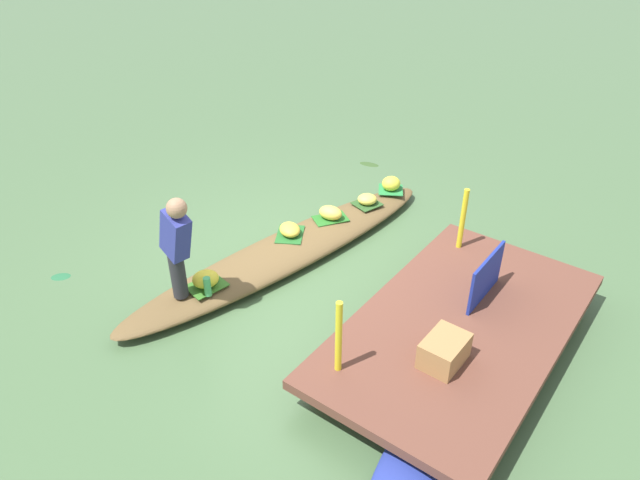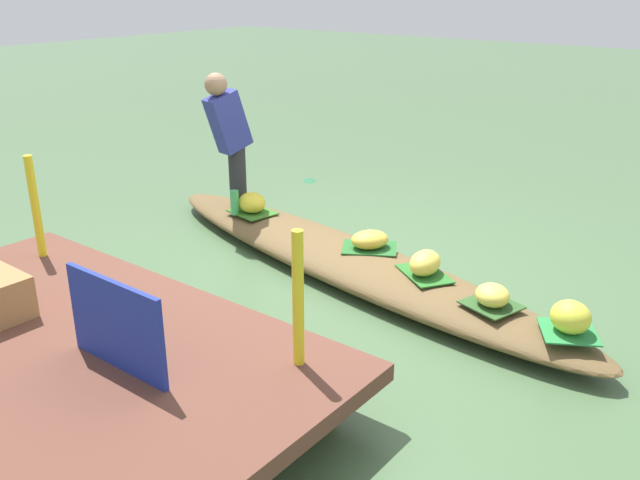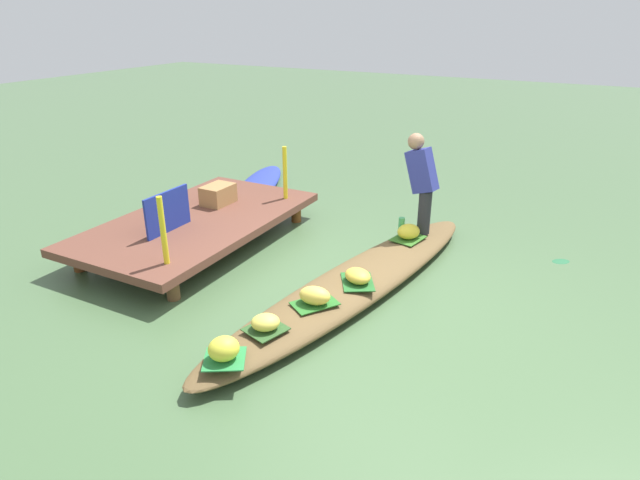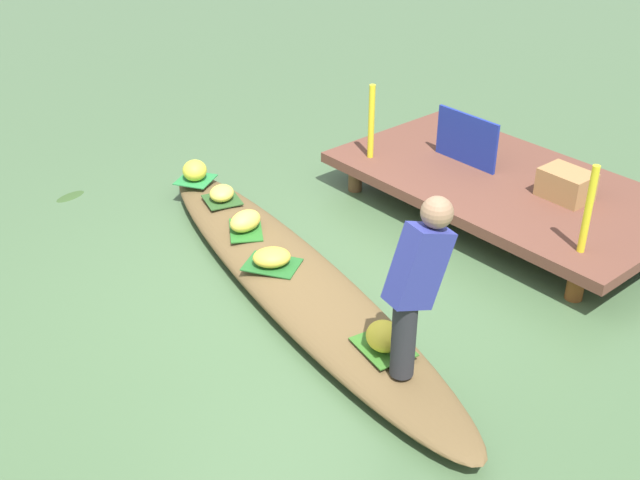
{
  "view_description": "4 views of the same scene",
  "coord_description": "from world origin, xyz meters",
  "px_view_note": "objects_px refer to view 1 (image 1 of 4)",
  "views": [
    {
      "loc": [
        4.54,
        3.87,
        4.15
      ],
      "look_at": [
        0.05,
        0.52,
        0.49
      ],
      "focal_mm": 33.43,
      "sensor_mm": 36.0,
      "label": 1
    },
    {
      "loc": [
        -2.96,
        4.15,
        2.26
      ],
      "look_at": [
        -0.03,
        0.37,
        0.4
      ],
      "focal_mm": 38.57,
      "sensor_mm": 36.0,
      "label": 2
    },
    {
      "loc": [
        -4.73,
        -2.09,
        2.84
      ],
      "look_at": [
        0.35,
        0.62,
        0.36
      ],
      "focal_mm": 30.3,
      "sensor_mm": 36.0,
      "label": 3
    },
    {
      "loc": [
        4.15,
        -3.31,
        3.57
      ],
      "look_at": [
        0.14,
        0.15,
        0.5
      ],
      "focal_mm": 44.35,
      "sensor_mm": 36.0,
      "label": 4
    }
  ],
  "objects_px": {
    "market_banner": "(486,277)",
    "produce_crate": "(444,351)",
    "water_bottle": "(207,287)",
    "banana_bunch_2": "(367,199)",
    "banana_bunch_4": "(391,183)",
    "vendor_person": "(176,243)",
    "banana_bunch_1": "(290,230)",
    "banana_bunch_0": "(206,279)",
    "vendor_boat": "(288,251)",
    "banana_bunch_3": "(330,213)"
  },
  "relations": [
    {
      "from": "banana_bunch_1",
      "to": "water_bottle",
      "type": "distance_m",
      "value": 1.44
    },
    {
      "from": "water_bottle",
      "to": "market_banner",
      "type": "distance_m",
      "value": 2.86
    },
    {
      "from": "banana_bunch_1",
      "to": "banana_bunch_2",
      "type": "height_order",
      "value": "same"
    },
    {
      "from": "produce_crate",
      "to": "banana_bunch_2",
      "type": "bearing_deg",
      "value": -134.69
    },
    {
      "from": "banana_bunch_1",
      "to": "market_banner",
      "type": "distance_m",
      "value": 2.47
    },
    {
      "from": "market_banner",
      "to": "vendor_person",
      "type": "bearing_deg",
      "value": -56.32
    },
    {
      "from": "banana_bunch_0",
      "to": "banana_bunch_1",
      "type": "height_order",
      "value": "banana_bunch_0"
    },
    {
      "from": "banana_bunch_0",
      "to": "water_bottle",
      "type": "distance_m",
      "value": 0.16
    },
    {
      "from": "vendor_boat",
      "to": "vendor_person",
      "type": "xyz_separation_m",
      "value": [
        1.46,
        -0.2,
        0.81
      ]
    },
    {
      "from": "banana_bunch_3",
      "to": "banana_bunch_4",
      "type": "xyz_separation_m",
      "value": [
        -1.13,
        0.22,
        0.01
      ]
    },
    {
      "from": "banana_bunch_0",
      "to": "market_banner",
      "type": "xyz_separation_m",
      "value": [
        -1.44,
        2.52,
        0.29
      ]
    },
    {
      "from": "vendor_person",
      "to": "water_bottle",
      "type": "bearing_deg",
      "value": 140.29
    },
    {
      "from": "banana_bunch_1",
      "to": "water_bottle",
      "type": "height_order",
      "value": "water_bottle"
    },
    {
      "from": "banana_bunch_1",
      "to": "banana_bunch_3",
      "type": "distance_m",
      "value": 0.63
    },
    {
      "from": "vendor_person",
      "to": "water_bottle",
      "type": "height_order",
      "value": "vendor_person"
    },
    {
      "from": "banana_bunch_0",
      "to": "banana_bunch_4",
      "type": "bearing_deg",
      "value": 171.29
    },
    {
      "from": "banana_bunch_0",
      "to": "banana_bunch_1",
      "type": "xyz_separation_m",
      "value": [
        -1.34,
        0.07,
        -0.02
      ]
    },
    {
      "from": "water_bottle",
      "to": "banana_bunch_2",
      "type": "bearing_deg",
      "value": 173.69
    },
    {
      "from": "banana_bunch_4",
      "to": "water_bottle",
      "type": "height_order",
      "value": "water_bottle"
    },
    {
      "from": "banana_bunch_0",
      "to": "banana_bunch_4",
      "type": "distance_m",
      "value": 3.1
    },
    {
      "from": "banana_bunch_1",
      "to": "banana_bunch_4",
      "type": "height_order",
      "value": "banana_bunch_4"
    },
    {
      "from": "vendor_boat",
      "to": "banana_bunch_2",
      "type": "relative_size",
      "value": 18.12
    },
    {
      "from": "banana_bunch_4",
      "to": "produce_crate",
      "type": "xyz_separation_m",
      "value": [
        2.7,
        2.15,
        0.16
      ]
    },
    {
      "from": "banana_bunch_2",
      "to": "water_bottle",
      "type": "xyz_separation_m",
      "value": [
        2.63,
        -0.29,
        0.04
      ]
    },
    {
      "from": "water_bottle",
      "to": "banana_bunch_1",
      "type": "bearing_deg",
      "value": -177.82
    },
    {
      "from": "banana_bunch_0",
      "to": "water_bottle",
      "type": "height_order",
      "value": "water_bottle"
    },
    {
      "from": "banana_bunch_2",
      "to": "banana_bunch_3",
      "type": "relative_size",
      "value": 0.83
    },
    {
      "from": "vendor_person",
      "to": "banana_bunch_2",
      "type": "bearing_deg",
      "value": 171.0
    },
    {
      "from": "banana_bunch_2",
      "to": "water_bottle",
      "type": "height_order",
      "value": "water_bottle"
    },
    {
      "from": "vendor_boat",
      "to": "water_bottle",
      "type": "relative_size",
      "value": 20.66
    },
    {
      "from": "vendor_boat",
      "to": "banana_bunch_1",
      "type": "xyz_separation_m",
      "value": [
        -0.16,
        -0.09,
        0.18
      ]
    },
    {
      "from": "banana_bunch_2",
      "to": "market_banner",
      "type": "distance_m",
      "value": 2.4
    },
    {
      "from": "banana_bunch_1",
      "to": "produce_crate",
      "type": "distance_m",
      "value": 2.73
    },
    {
      "from": "vendor_boat",
      "to": "produce_crate",
      "type": "relative_size",
      "value": 10.46
    },
    {
      "from": "banana_bunch_1",
      "to": "water_bottle",
      "type": "xyz_separation_m",
      "value": [
        1.43,
        0.05,
        0.04
      ]
    },
    {
      "from": "banana_bunch_1",
      "to": "banana_bunch_2",
      "type": "distance_m",
      "value": 1.25
    },
    {
      "from": "banana_bunch_0",
      "to": "vendor_person",
      "type": "bearing_deg",
      "value": -5.46
    },
    {
      "from": "banana_bunch_2",
      "to": "market_banner",
      "type": "bearing_deg",
      "value": 62.31
    },
    {
      "from": "produce_crate",
      "to": "water_bottle",
      "type": "bearing_deg",
      "value": -79.6
    },
    {
      "from": "market_banner",
      "to": "banana_bunch_3",
      "type": "bearing_deg",
      "value": -102.8
    },
    {
      "from": "banana_bunch_4",
      "to": "water_bottle",
      "type": "distance_m",
      "value": 3.18
    },
    {
      "from": "banana_bunch_0",
      "to": "banana_bunch_1",
      "type": "distance_m",
      "value": 1.34
    },
    {
      "from": "banana_bunch_4",
      "to": "vendor_person",
      "type": "relative_size",
      "value": 0.21
    },
    {
      "from": "banana_bunch_3",
      "to": "produce_crate",
      "type": "relative_size",
      "value": 0.69
    },
    {
      "from": "market_banner",
      "to": "produce_crate",
      "type": "height_order",
      "value": "market_banner"
    },
    {
      "from": "banana_bunch_1",
      "to": "banana_bunch_2",
      "type": "bearing_deg",
      "value": 163.91
    },
    {
      "from": "banana_bunch_3",
      "to": "water_bottle",
      "type": "xyz_separation_m",
      "value": [
        2.03,
        -0.12,
        0.02
      ]
    },
    {
      "from": "banana_bunch_0",
      "to": "banana_bunch_4",
      "type": "relative_size",
      "value": 1.12
    },
    {
      "from": "vendor_person",
      "to": "produce_crate",
      "type": "distance_m",
      "value": 2.76
    },
    {
      "from": "banana_bunch_0",
      "to": "banana_bunch_3",
      "type": "xyz_separation_m",
      "value": [
        -1.94,
        0.25,
        -0.0
      ]
    }
  ]
}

